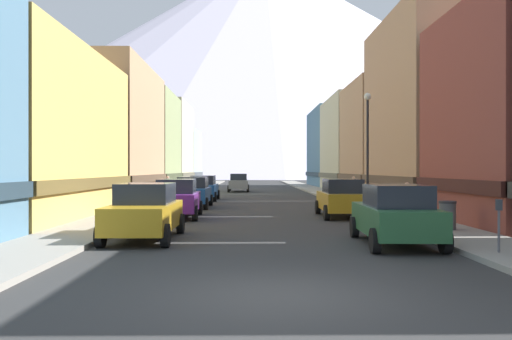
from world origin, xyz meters
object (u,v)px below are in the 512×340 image
at_px(streetlamp_right, 368,134).
at_px(car_left_1, 177,198).
at_px(car_left_2, 193,192).
at_px(parking_meter_near, 499,218).
at_px(car_left_0, 145,211).
at_px(trash_bin_right, 447,215).
at_px(pedestrian_2, 407,202).
at_px(car_driving_0, 239,183).
at_px(car_left_3, 204,188).
at_px(car_right_1, 342,198).
at_px(pedestrian_0, 168,188).
at_px(car_right_0, 395,215).
at_px(pedestrian_1, 354,190).

bearing_deg(streetlamp_right, car_left_1, -168.64).
bearing_deg(streetlamp_right, car_left_2, 153.19).
bearing_deg(parking_meter_near, car_left_1, 130.88).
height_order(car_left_2, parking_meter_near, car_left_2).
xyz_separation_m(car_left_0, parking_meter_near, (9.55, -3.60, 0.11)).
xyz_separation_m(trash_bin_right, pedestrian_2, (-0.10, 4.32, 0.20)).
distance_m(car_left_1, car_driving_0, 28.26).
distance_m(car_left_3, pedestrian_2, 18.26).
relative_size(car_left_0, car_left_1, 0.99).
distance_m(parking_meter_near, trash_bin_right, 5.05).
distance_m(car_right_1, car_driving_0, 28.43).
relative_size(car_driving_0, pedestrian_0, 2.76).
bearing_deg(pedestrian_0, car_left_2, -69.18).
distance_m(car_left_2, pedestrian_0, 6.89).
height_order(car_left_1, pedestrian_0, car_left_1).
bearing_deg(pedestrian_2, car_left_2, 140.87).
height_order(car_right_0, pedestrian_2, car_right_0).
relative_size(car_driving_0, streetlamp_right, 0.75).
bearing_deg(car_left_2, pedestrian_0, 110.82).
xyz_separation_m(car_left_0, streetlamp_right, (9.15, 9.26, 3.09)).
relative_size(car_left_3, pedestrian_2, 2.89).
relative_size(car_left_2, pedestrian_0, 2.77).
relative_size(car_left_1, car_right_1, 1.01).
distance_m(car_right_0, pedestrian_1, 18.76).
distance_m(car_left_0, car_left_3, 20.96).
relative_size(car_right_1, car_driving_0, 1.00).
height_order(car_left_3, pedestrian_0, car_left_3).
bearing_deg(car_right_1, car_right_0, -90.01).
xyz_separation_m(car_left_0, pedestrian_0, (-2.45, 20.33, -0.02)).
xyz_separation_m(car_right_1, pedestrian_1, (2.45, 9.61, -0.00)).
distance_m(car_right_0, pedestrian_2, 7.43).
xyz_separation_m(trash_bin_right, streetlamp_right, (-1.00, 7.87, 3.34)).
distance_m(car_left_2, car_driving_0, 21.83).
bearing_deg(car_left_0, pedestrian_1, 59.84).
bearing_deg(trash_bin_right, car_right_0, -133.46).
height_order(trash_bin_right, streetlamp_right, streetlamp_right).
bearing_deg(car_driving_0, pedestrian_0, -106.94).
bearing_deg(car_driving_0, car_right_0, -81.68).
xyz_separation_m(car_left_1, car_left_2, (-0.00, 6.46, 0.00)).
height_order(trash_bin_right, pedestrian_2, pedestrian_2).
bearing_deg(car_left_3, pedestrian_1, -20.03).
xyz_separation_m(car_right_0, car_right_1, (0.00, 8.99, 0.00)).
bearing_deg(car_left_1, pedestrian_2, -9.67).
distance_m(car_left_0, parking_meter_near, 10.21).
distance_m(trash_bin_right, streetlamp_right, 8.61).
relative_size(pedestrian_2, streetlamp_right, 0.26).
xyz_separation_m(car_driving_0, pedestrian_0, (-4.65, -15.27, -0.02)).
bearing_deg(car_left_0, pedestrian_0, 96.87).
height_order(car_left_0, car_right_0, same).
height_order(car_left_2, pedestrian_2, car_left_2).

